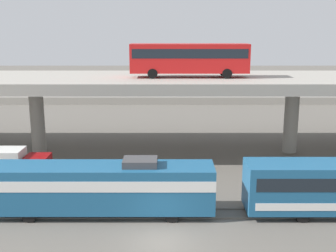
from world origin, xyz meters
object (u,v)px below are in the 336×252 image
object	(u,v)px
parked_car_4	(234,91)
transit_bus_on_overpass	(190,57)
parked_car_1	(124,90)
parked_car_5	(195,90)
parked_car_3	(250,87)
train_locomotive	(92,186)
parked_car_0	(63,87)
parked_car_2	(126,87)
service_truck_west	(8,165)

from	to	relation	value
parked_car_4	transit_bus_on_overpass	bearing A→B (deg)	73.61
parked_car_1	parked_car_5	distance (m)	13.13
parked_car_1	parked_car_3	world-z (taller)	same
train_locomotive	parked_car_3	world-z (taller)	train_locomotive
parked_car_0	parked_car_4	world-z (taller)	same
transit_bus_on_overpass	parked_car_5	xyz separation A→B (m)	(2.69, 34.24, -8.15)
transit_bus_on_overpass	parked_car_5	size ratio (longest dim) A/B	2.66
train_locomotive	parked_car_1	world-z (taller)	train_locomotive
transit_bus_on_overpass	parked_car_2	world-z (taller)	transit_bus_on_overpass
transit_bus_on_overpass	parked_car_5	bearing A→B (deg)	-94.49
service_truck_west	parked_car_3	xyz separation A→B (m)	(29.55, 46.75, 0.45)
train_locomotive	parked_car_3	bearing A→B (deg)	-111.71
service_truck_west	transit_bus_on_overpass	bearing A→B (deg)	28.93
parked_car_0	parked_car_2	xyz separation A→B (m)	(12.08, -0.17, 0.00)
parked_car_3	parked_car_4	world-z (taller)	same
parked_car_3	parked_car_4	xyz separation A→B (m)	(-3.85, -4.93, 0.00)
parked_car_0	parked_car_3	size ratio (longest dim) A/B	0.95
parked_car_1	parked_car_2	xyz separation A→B (m)	(0.20, 2.96, -0.00)
parked_car_2	parked_car_5	distance (m)	13.24
service_truck_west	parked_car_5	world-z (taller)	service_truck_west
parked_car_3	parked_car_5	size ratio (longest dim) A/B	0.95
parked_car_1	parked_car_2	distance (m)	2.97
transit_bus_on_overpass	parked_car_0	size ratio (longest dim) A/B	2.94
parked_car_2	parked_car_4	world-z (taller)	same
parked_car_1	parked_car_4	distance (m)	20.17
service_truck_west	parked_car_2	xyz separation A→B (m)	(5.78, 45.96, 0.45)
transit_bus_on_overpass	service_truck_west	distance (m)	20.21
transit_bus_on_overpass	service_truck_west	bearing A→B (deg)	28.93
parked_car_0	transit_bus_on_overpass	bearing A→B (deg)	-59.10
service_truck_west	parked_car_1	xyz separation A→B (m)	(5.57, 43.00, 0.45)
train_locomotive	parked_car_4	xyz separation A→B (m)	(17.30, 48.19, -0.10)
transit_bus_on_overpass	train_locomotive	bearing A→B (deg)	63.44
parked_car_1	parked_car_2	size ratio (longest dim) A/B	0.98
train_locomotive	parked_car_1	bearing A→B (deg)	-86.72
parked_car_0	parked_car_2	distance (m)	12.08
train_locomotive	parked_car_0	bearing A→B (deg)	-74.35
parked_car_5	train_locomotive	bearing A→B (deg)	78.24
parked_car_5	service_truck_west	bearing A→B (deg)	66.54
service_truck_west	parked_car_3	distance (m)	55.31
transit_bus_on_overpass	parked_car_3	bearing A→B (deg)	-109.67
parked_car_0	parked_car_5	distance (m)	25.18
parked_car_2	parked_car_4	xyz separation A→B (m)	(19.93, -4.14, 0.00)
transit_bus_on_overpass	service_truck_west	world-z (taller)	transit_bus_on_overpass
train_locomotive	parked_car_1	size ratio (longest dim) A/B	4.12
parked_car_1	parked_car_4	bearing A→B (deg)	-3.33
parked_car_1	parked_car_5	world-z (taller)	same
train_locomotive	transit_bus_on_overpass	xyz separation A→B (m)	(7.60, 15.21, 8.05)
transit_bus_on_overpass	parked_car_1	xyz separation A→B (m)	(-10.44, 34.15, -8.15)
parked_car_1	parked_car_0	bearing A→B (deg)	165.22
service_truck_west	parked_car_0	distance (m)	46.56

